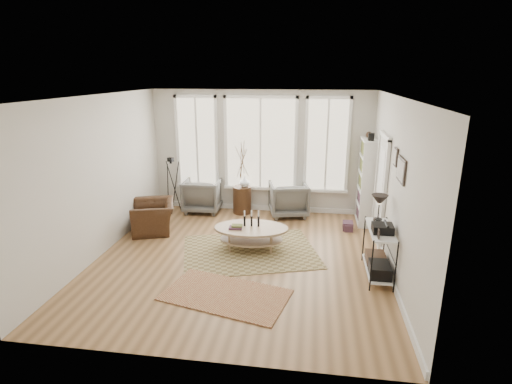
% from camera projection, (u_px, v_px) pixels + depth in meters
% --- Properties ---
extents(room, '(5.50, 5.54, 2.90)m').
position_uv_depth(room, '(241.00, 183.00, 6.94)').
color(room, '#9D7246').
rests_on(room, ground).
extents(bay_window, '(4.14, 0.12, 2.24)m').
position_uv_depth(bay_window, '(260.00, 146.00, 9.43)').
color(bay_window, tan).
rests_on(bay_window, ground).
extents(door, '(0.09, 1.06, 2.22)m').
position_uv_depth(door, '(381.00, 188.00, 7.74)').
color(door, silver).
rests_on(door, ground).
extents(bookcase, '(0.31, 0.85, 2.06)m').
position_uv_depth(bookcase, '(366.00, 182.00, 8.82)').
color(bookcase, white).
rests_on(bookcase, ground).
extents(low_shelf, '(0.38, 1.08, 1.30)m').
position_uv_depth(low_shelf, '(379.00, 247.00, 6.57)').
color(low_shelf, white).
rests_on(low_shelf, ground).
extents(wall_art, '(0.04, 0.88, 0.44)m').
position_uv_depth(wall_art, '(400.00, 166.00, 6.18)').
color(wall_art, black).
rests_on(wall_art, ground).
extents(rug_main, '(2.90, 2.49, 0.01)m').
position_uv_depth(rug_main, '(250.00, 251.00, 7.60)').
color(rug_main, brown).
rests_on(rug_main, ground).
extents(rug_runner, '(2.06, 1.46, 0.01)m').
position_uv_depth(rug_runner, '(225.00, 295.00, 6.10)').
color(rug_runner, maroon).
rests_on(rug_runner, ground).
extents(coffee_table, '(1.46, 0.98, 0.65)m').
position_uv_depth(coffee_table, '(251.00, 232.00, 7.62)').
color(coffee_table, '#A18462').
rests_on(coffee_table, ground).
extents(armchair_left, '(0.89, 0.91, 0.81)m').
position_uv_depth(armchair_left, '(203.00, 195.00, 9.72)').
color(armchair_left, '#62625D').
rests_on(armchair_left, ground).
extents(armchair_right, '(1.04, 1.06, 0.80)m').
position_uv_depth(armchair_right, '(288.00, 199.00, 9.43)').
color(armchair_right, '#62625D').
rests_on(armchair_right, ground).
extents(side_table, '(0.44, 0.44, 1.84)m').
position_uv_depth(side_table, '(242.00, 177.00, 9.45)').
color(side_table, '#3C2516').
rests_on(side_table, ground).
extents(vase, '(0.25, 0.25, 0.25)m').
position_uv_depth(vase, '(245.00, 182.00, 9.47)').
color(vase, silver).
rests_on(vase, side_table).
extents(accent_chair, '(1.22, 1.14, 0.64)m').
position_uv_depth(accent_chair, '(154.00, 216.00, 8.51)').
color(accent_chair, '#3C2516').
rests_on(accent_chair, ground).
extents(tripod_camera, '(0.47, 0.47, 1.35)m').
position_uv_depth(tripod_camera, '(172.00, 187.00, 9.60)').
color(tripod_camera, black).
rests_on(tripod_camera, ground).
extents(book_stack_near, '(0.22, 0.28, 0.17)m').
position_uv_depth(book_stack_near, '(348.00, 226.00, 8.63)').
color(book_stack_near, maroon).
rests_on(book_stack_near, ground).
extents(book_stack_far, '(0.20, 0.24, 0.14)m').
position_uv_depth(book_stack_far, '(348.00, 227.00, 8.58)').
color(book_stack_far, maroon).
rests_on(book_stack_far, ground).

